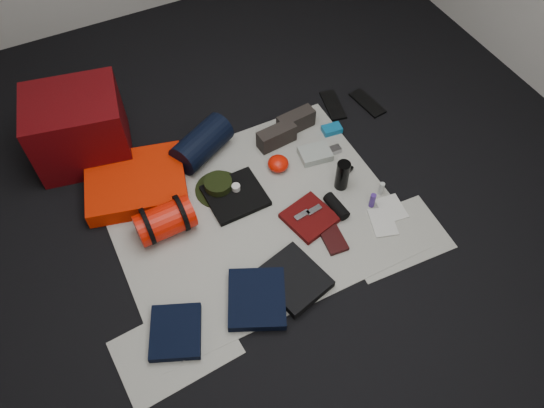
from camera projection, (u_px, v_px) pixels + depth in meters
name	position (u px, v px, depth m)	size (l,w,h in m)	color
floor	(254.00, 216.00, 3.12)	(4.50, 4.50, 0.02)	black
newspaper_mat	(254.00, 215.00, 3.11)	(1.60, 1.30, 0.01)	beige
newspaper_sheet_front_left	(175.00, 348.00, 2.64)	(0.58, 0.40, 0.00)	beige
newspaper_sheet_front_right	(395.00, 237.00, 3.02)	(0.58, 0.40, 0.00)	beige
red_cabinet	(79.00, 128.00, 3.22)	(0.55, 0.46, 0.46)	#520609
sleeping_pad	(136.00, 183.00, 3.18)	(0.58, 0.48, 0.11)	red
stuff_sack	(165.00, 221.00, 2.97)	(0.19, 0.19, 0.32)	red
sack_strap_left	(148.00, 226.00, 2.93)	(0.22, 0.22, 0.03)	black
sack_strap_right	(181.00, 213.00, 2.99)	(0.22, 0.22, 0.03)	black
navy_duffel	(202.00, 144.00, 3.31)	(0.20, 0.20, 0.39)	black
boonie_brim	(219.00, 189.00, 3.22)	(0.29, 0.29, 0.01)	black
boonie_crown	(218.00, 185.00, 3.18)	(0.17, 0.17, 0.07)	black
hiking_boot_left	(277.00, 136.00, 3.40)	(0.25, 0.10, 0.13)	#2A2521
hiking_boot_right	(296.00, 121.00, 3.48)	(0.25, 0.09, 0.13)	#2A2521
flip_flop_left	(333.00, 105.00, 3.65)	(0.11, 0.29, 0.02)	black
flip_flop_right	(367.00, 103.00, 3.67)	(0.10, 0.28, 0.02)	black
trousers_navy_a	(176.00, 332.00, 2.66)	(0.25, 0.29, 0.04)	black
trousers_navy_b	(257.00, 299.00, 2.76)	(0.30, 0.34, 0.05)	black
trousers_charcoal	(294.00, 279.00, 2.83)	(0.29, 0.33, 0.05)	black
black_tshirt	(235.00, 196.00, 3.17)	(0.33, 0.31, 0.03)	black
red_shirt	(309.00, 218.00, 3.08)	(0.26, 0.26, 0.03)	#4D0808
orange_stuff_sack	(278.00, 164.00, 3.29)	(0.13, 0.13, 0.09)	red
first_aid_pouch	(315.00, 154.00, 3.36)	(0.19, 0.15, 0.05)	gray
water_bottle	(342.00, 175.00, 3.16)	(0.08, 0.08, 0.20)	black
speaker	(336.00, 206.00, 3.10)	(0.07, 0.07, 0.18)	black
compact_camera	(334.00, 150.00, 3.39)	(0.09, 0.05, 0.04)	#A2A2A6
cyan_case	(332.00, 129.00, 3.49)	(0.13, 0.08, 0.04)	#0E5F8E
toiletry_purple	(372.00, 200.00, 3.11)	(0.03, 0.03, 0.10)	#43277E
toiletry_clear	(381.00, 189.00, 3.17)	(0.03, 0.03, 0.09)	#A6ABA6
paperback_book	(334.00, 240.00, 2.99)	(0.11, 0.18, 0.02)	black
map_booklet	(383.00, 222.00, 3.07)	(0.14, 0.20, 0.01)	beige
map_printout	(391.00, 208.00, 3.13)	(0.14, 0.18, 0.01)	beige
sunglasses	(347.00, 171.00, 3.29)	(0.10, 0.04, 0.02)	black
key_cluster	(184.00, 353.00, 2.61)	(0.07, 0.07, 0.01)	#A2A2A6
tape_roll	(236.00, 187.00, 3.17)	(0.05, 0.05, 0.04)	silver
energy_bar_a	(302.00, 215.00, 3.06)	(0.10, 0.04, 0.01)	#A2A2A6
energy_bar_b	(314.00, 210.00, 3.08)	(0.10, 0.04, 0.01)	#A2A2A6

